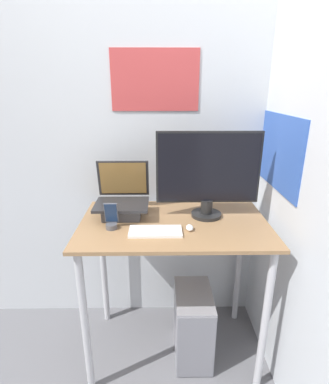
% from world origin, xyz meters
% --- Properties ---
extents(wall_back, '(6.00, 0.06, 2.60)m').
position_xyz_m(wall_back, '(-0.00, 0.74, 1.30)').
color(wall_back, silver).
rests_on(wall_back, ground_plane).
extents(wall_side_right, '(0.06, 6.00, 2.60)m').
position_xyz_m(wall_side_right, '(0.62, 0.00, 1.30)').
color(wall_side_right, silver).
rests_on(wall_side_right, ground_plane).
extents(desk, '(1.06, 0.65, 0.92)m').
position_xyz_m(desk, '(0.00, 0.33, 0.77)').
color(desk, '#936D47').
rests_on(desk, ground_plane).
extents(laptop, '(0.31, 0.27, 0.31)m').
position_xyz_m(laptop, '(-0.30, 0.42, 1.00)').
color(laptop, '#4C4C51').
rests_on(laptop, desk).
extents(monitor, '(0.59, 0.18, 0.50)m').
position_xyz_m(monitor, '(0.19, 0.41, 1.17)').
color(monitor, black).
rests_on(monitor, desk).
extents(keyboard, '(0.28, 0.13, 0.02)m').
position_xyz_m(keyboard, '(-0.10, 0.19, 0.93)').
color(keyboard, white).
rests_on(keyboard, desk).
extents(mouse, '(0.04, 0.06, 0.03)m').
position_xyz_m(mouse, '(0.08, 0.22, 0.94)').
color(mouse, white).
rests_on(mouse, desk).
extents(cell_phone, '(0.07, 0.06, 0.15)m').
position_xyz_m(cell_phone, '(-0.34, 0.25, 0.97)').
color(cell_phone, '#4C4C51').
rests_on(cell_phone, desk).
extents(computer_tower, '(0.22, 0.37, 0.46)m').
position_xyz_m(computer_tower, '(0.12, 0.28, 0.23)').
color(computer_tower, gray).
rests_on(computer_tower, ground_plane).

